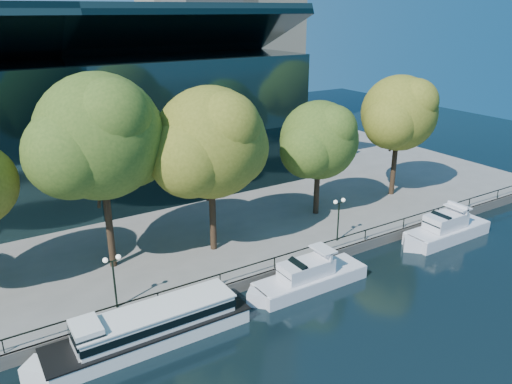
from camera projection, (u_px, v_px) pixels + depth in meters
ground at (242, 317)px, 35.78m from camera, size 160.00×160.00×0.00m
promenade at (99, 176)px, 64.49m from camera, size 90.00×67.08×1.00m
railing at (220, 274)px, 37.69m from camera, size 88.20×0.08×0.99m
convention_building at (67, 125)px, 56.09m from camera, size 50.00×24.57×21.43m
tour_boat at (145, 328)px, 32.61m from camera, size 14.83×3.31×2.81m
cruiser_near at (306, 277)px, 39.21m from camera, size 10.61×2.73×3.08m
cruiser_far at (445, 229)px, 47.47m from camera, size 10.31×2.86×3.37m
tree_2 at (103, 139)px, 37.32m from camera, size 11.96×9.80×15.63m
tree_3 at (213, 145)px, 40.68m from camera, size 11.51×9.44×14.19m
tree_4 at (320, 142)px, 48.94m from camera, size 9.67×7.93×11.59m
tree_5 at (400, 115)px, 53.77m from camera, size 10.17×8.34×13.34m
lamp_1 at (113, 270)px, 34.18m from camera, size 1.26×0.36×4.03m
lamp_2 at (339, 210)px, 44.36m from camera, size 1.26×0.36×4.03m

